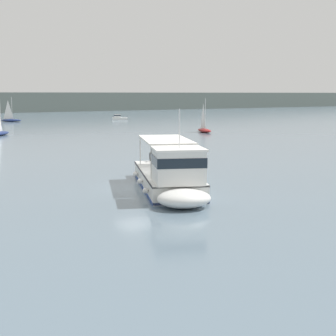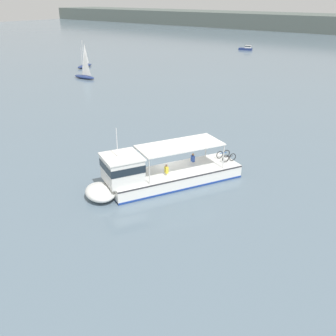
{
  "view_description": "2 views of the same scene",
  "coord_description": "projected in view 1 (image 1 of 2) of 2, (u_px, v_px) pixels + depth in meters",
  "views": [
    {
      "loc": [
        -16.22,
        -28.7,
        6.16
      ],
      "look_at": [
        1.49,
        -1.63,
        1.4
      ],
      "focal_mm": 54.24,
      "sensor_mm": 36.0,
      "label": 1
    },
    {
      "loc": [
        19.22,
        -23.13,
        13.94
      ],
      "look_at": [
        1.49,
        -1.63,
        1.4
      ],
      "focal_mm": 41.27,
      "sensor_mm": 36.0,
      "label": 2
    }
  ],
  "objects": [
    {
      "name": "ferry_main",
      "position": [
        170.0,
        176.0,
        31.76
      ],
      "size": [
        8.05,
        12.85,
        5.32
      ],
      "color": "white",
      "rests_on": "ground"
    },
    {
      "name": "sailboat_horizon_east",
      "position": [
        11.0,
        119.0,
        111.59
      ],
      "size": [
        4.45,
        4.31,
        5.4
      ],
      "color": "navy",
      "rests_on": "ground"
    },
    {
      "name": "sailboat_mid_channel",
      "position": [
        0.0,
        132.0,
        74.97
      ],
      "size": [
        4.22,
        4.53,
        5.4
      ],
      "color": "navy",
      "rests_on": "ground"
    },
    {
      "name": "sailboat_horizon_west",
      "position": [
        204.0,
        129.0,
        81.11
      ],
      "size": [
        2.75,
        5.0,
        5.4
      ],
      "color": "maroon",
      "rests_on": "ground"
    },
    {
      "name": "ground_plane",
      "position": [
        136.0,
        188.0,
        33.45
      ],
      "size": [
        400.0,
        400.0,
        0.0
      ],
      "primitive_type": "plane",
      "color": "slate"
    },
    {
      "name": "motorboat_off_bow",
      "position": [
        119.0,
        118.0,
        119.57
      ],
      "size": [
        3.79,
        2.83,
        1.26
      ],
      "color": "white",
      "rests_on": "ground"
    }
  ]
}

